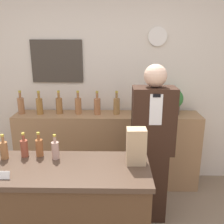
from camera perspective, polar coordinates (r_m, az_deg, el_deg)
back_wall at (r=3.27m, az=-2.11°, el=7.06°), size 5.20×0.09×2.70m
back_shelf at (r=3.29m, az=-1.03°, el=-8.67°), size 2.32×0.37×0.98m
display_counter at (r=2.25m, az=-11.67°, el=-22.78°), size 1.42×0.56×0.95m
shopkeeper at (r=2.60m, az=9.12°, el=-7.81°), size 0.42×0.26×1.66m
potted_plant at (r=3.17m, az=13.78°, el=2.59°), size 0.25×0.25×0.32m
paper_bag at (r=1.95m, az=5.55°, el=-7.80°), size 0.15×0.12×0.29m
price_card_right at (r=1.94m, az=-23.60°, el=-13.10°), size 0.09×0.02×0.06m
counter_bottle_1 at (r=2.22m, az=-23.46°, el=-7.89°), size 0.06×0.06×0.21m
counter_bottle_2 at (r=2.19m, az=-19.41°, el=-7.69°), size 0.06×0.06×0.21m
counter_bottle_3 at (r=2.17m, az=-16.28°, el=-7.70°), size 0.06×0.06×0.21m
counter_bottle_4 at (r=2.09m, az=-12.83°, el=-8.38°), size 0.06×0.06×0.21m
shelf_bottle_0 at (r=3.32m, az=-20.09°, el=1.51°), size 0.08×0.08×0.29m
shelf_bottle_1 at (r=3.22m, az=-16.24°, el=1.43°), size 0.08×0.08×0.29m
shelf_bottle_2 at (r=3.18m, az=-11.98°, el=1.56°), size 0.08×0.08×0.29m
shelf_bottle_3 at (r=3.13m, az=-7.73°, el=1.55°), size 0.08×0.08×0.29m
shelf_bottle_4 at (r=3.09m, az=-3.39°, el=1.46°), size 0.08×0.08×0.29m
shelf_bottle_5 at (r=3.09m, az=1.05°, el=1.48°), size 0.08×0.08×0.29m
shelf_bottle_6 at (r=3.09m, az=5.49°, el=1.40°), size 0.08×0.08×0.29m
shelf_bottle_7 at (r=3.11m, az=9.90°, el=1.32°), size 0.08×0.08×0.29m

